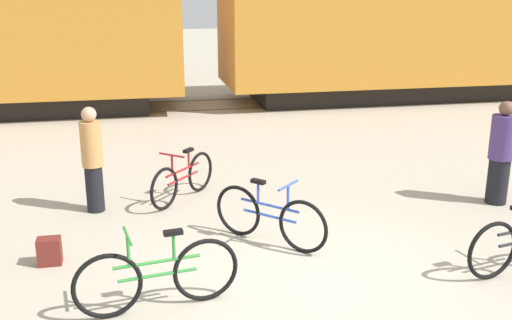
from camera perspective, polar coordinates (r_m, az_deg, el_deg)
The scene contains 10 objects.
ground_plane at distance 7.16m, azimuth 5.29°, elevation -11.26°, with size 80.00×80.00×0.00m, color #B2A893.
freight_train at distance 16.78m, azimuth -5.23°, elevation 14.09°, with size 24.05×3.16×5.10m.
rail_near at distance 16.39m, azimuth -4.71°, elevation 4.77°, with size 36.05×0.07×0.01m, color #4C4238.
rail_far at distance 17.79m, azimuth -5.28°, elevation 5.69°, with size 36.05×0.07×0.01m, color #4C4238.
bicycle_blue at distance 7.90m, azimuth 1.29°, elevation -5.43°, with size 1.25×1.26×0.88m.
bicycle_maroon at distance 9.54m, azimuth -6.97°, elevation -1.77°, with size 1.10×1.28×0.82m.
bicycle_green at distance 6.45m, azimuth -9.34°, elevation -10.86°, with size 1.75×0.46×0.90m.
person_in_tan at distance 9.20m, azimuth -15.32°, elevation 0.05°, with size 0.31×0.31×1.61m.
person_in_purple at distance 9.95m, azimuth 22.30°, elevation 0.56°, with size 0.38×0.38×1.62m.
backpack at distance 7.83m, azimuth -19.08°, elevation -8.21°, with size 0.28×0.20×0.34m.
Camera 1 is at (-1.90, -6.04, 3.33)m, focal length 42.00 mm.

